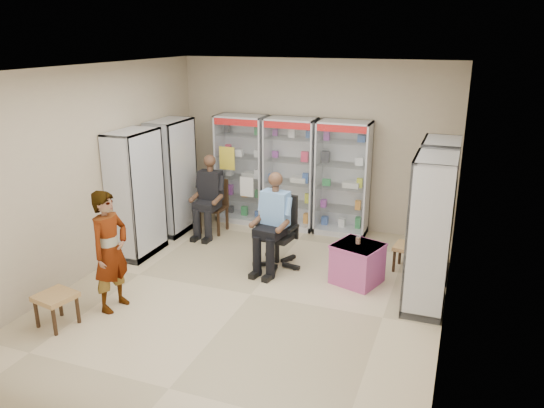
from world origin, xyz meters
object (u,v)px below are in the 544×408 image
(cabinet_right_far, at_px, (436,208))
(woven_stool_b, at_px, (57,310))
(cabinet_back_left, at_px, (242,169))
(cabinet_left_near, at_px, (136,194))
(office_chair, at_px, (277,232))
(woven_stool_a, at_px, (407,258))
(pink_trunk, at_px, (357,263))
(wooden_chair, at_px, (213,207))
(cabinet_right_near, at_px, (429,234))
(cabinet_left_far, at_px, (172,177))
(cabinet_back_mid, at_px, (291,174))
(seated_shopkeeper, at_px, (276,224))
(cabinet_back_right, at_px, (343,179))
(standing_man, at_px, (110,251))

(cabinet_right_far, relative_size, woven_stool_b, 4.80)
(cabinet_back_left, distance_m, cabinet_left_near, 2.23)
(office_chair, height_order, woven_stool_a, office_chair)
(pink_trunk, bearing_deg, wooden_chair, 158.33)
(cabinet_right_near, bearing_deg, cabinet_left_far, 73.75)
(cabinet_back_mid, relative_size, seated_shopkeeper, 1.42)
(wooden_chair, bearing_deg, cabinet_back_left, 71.10)
(cabinet_back_right, xyz_separation_m, pink_trunk, (0.67, -1.85, -0.71))
(office_chair, bearing_deg, standing_man, -120.04)
(cabinet_back_left, bearing_deg, cabinet_back_mid, 0.00)
(cabinet_left_far, bearing_deg, cabinet_back_left, 135.00)
(seated_shopkeeper, bearing_deg, cabinet_back_left, 134.98)
(cabinet_back_mid, height_order, office_chair, cabinet_back_mid)
(cabinet_left_near, height_order, office_chair, cabinet_left_near)
(woven_stool_b, bearing_deg, pink_trunk, 37.44)
(cabinet_back_left, distance_m, standing_man, 3.68)
(cabinet_back_left, distance_m, pink_trunk, 3.25)
(cabinet_back_left, height_order, cabinet_left_near, same)
(wooden_chair, relative_size, seated_shopkeeper, 0.67)
(cabinet_back_left, bearing_deg, cabinet_right_far, -17.75)
(cabinet_left_near, height_order, seated_shopkeeper, cabinet_left_near)
(cabinet_right_near, relative_size, cabinet_left_far, 1.00)
(cabinet_right_near, relative_size, woven_stool_b, 4.80)
(cabinet_left_far, height_order, seated_shopkeeper, cabinet_left_far)
(standing_man, bearing_deg, cabinet_right_far, -49.48)
(wooden_chair, bearing_deg, pink_trunk, -21.67)
(cabinet_back_left, xyz_separation_m, seated_shopkeeper, (1.32, -1.78, -0.30))
(cabinet_right_near, distance_m, woven_stool_a, 1.36)
(seated_shopkeeper, xyz_separation_m, pink_trunk, (1.26, -0.08, -0.41))
(wooden_chair, xyz_separation_m, office_chair, (1.57, -1.00, 0.08))
(woven_stool_a, bearing_deg, cabinet_back_left, 159.79)
(cabinet_back_mid, distance_m, cabinet_left_near, 2.77)
(cabinet_right_near, bearing_deg, seated_shopkeeper, 78.39)
(cabinet_right_near, relative_size, pink_trunk, 3.33)
(office_chair, distance_m, woven_stool_a, 1.99)
(pink_trunk, bearing_deg, cabinet_back_right, 110.02)
(cabinet_back_mid, relative_size, cabinet_right_near, 1.00)
(cabinet_right_far, xyz_separation_m, pink_trunk, (-0.96, -0.72, -0.71))
(cabinet_back_left, relative_size, woven_stool_b, 4.80)
(cabinet_left_far, distance_m, cabinet_left_near, 1.10)
(cabinet_left_near, bearing_deg, standing_man, 23.45)
(cabinet_back_mid, xyz_separation_m, cabinet_right_near, (2.58, -2.23, 0.00))
(pink_trunk, distance_m, woven_stool_b, 4.00)
(seated_shopkeeper, distance_m, woven_stool_b, 3.20)
(seated_shopkeeper, bearing_deg, cabinet_left_far, 167.78)
(cabinet_right_near, bearing_deg, pink_trunk, 68.42)
(cabinet_left_far, height_order, standing_man, cabinet_left_far)
(cabinet_back_mid, height_order, wooden_chair, cabinet_back_mid)
(woven_stool_a, bearing_deg, cabinet_back_mid, 152.37)
(cabinet_right_near, xyz_separation_m, wooden_chair, (-3.78, 1.50, -0.53))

